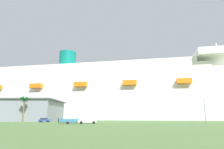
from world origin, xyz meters
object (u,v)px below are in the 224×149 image
at_px(cruise_ship, 112,96).
at_px(palm_tree, 24,101).
at_px(street_lamp, 205,107).
at_px(parked_car_blue_suv, 44,120).
at_px(small_boat_on_trailer, 71,121).
at_px(pickup_truck, 88,120).

relative_size(cruise_ship, palm_tree, 25.75).
height_order(street_lamp, parked_car_blue_suv, street_lamp).
bearing_deg(street_lamp, palm_tree, 168.49).
distance_m(small_boat_on_trailer, street_lamp, 40.38).
xyz_separation_m(pickup_truck, street_lamp, (35.06, 1.88, 3.91)).
xyz_separation_m(cruise_ship, palm_tree, (-29.39, -57.55, -7.30)).
height_order(pickup_truck, small_boat_on_trailer, pickup_truck).
height_order(small_boat_on_trailer, parked_car_blue_suv, small_boat_on_trailer).
bearing_deg(cruise_ship, street_lamp, -63.44).
distance_m(pickup_truck, palm_tree, 34.07).
relative_size(small_boat_on_trailer, street_lamp, 1.01).
xyz_separation_m(cruise_ship, street_lamp, (35.37, -70.74, -10.55)).
bearing_deg(pickup_truck, small_boat_on_trailer, -168.65).
xyz_separation_m(small_boat_on_trailer, street_lamp, (40.08, 2.89, 3.99)).
distance_m(palm_tree, parked_car_blue_suv, 11.39).
relative_size(cruise_ship, pickup_truck, 43.98).
bearing_deg(pickup_truck, street_lamp, 3.07).
height_order(cruise_ship, pickup_truck, cruise_ship).
bearing_deg(parked_car_blue_suv, small_boat_on_trailer, -46.17).
bearing_deg(small_boat_on_trailer, palm_tree, 146.92).
bearing_deg(palm_tree, parked_car_blue_suv, 4.00).
relative_size(pickup_truck, small_boat_on_trailer, 0.77).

